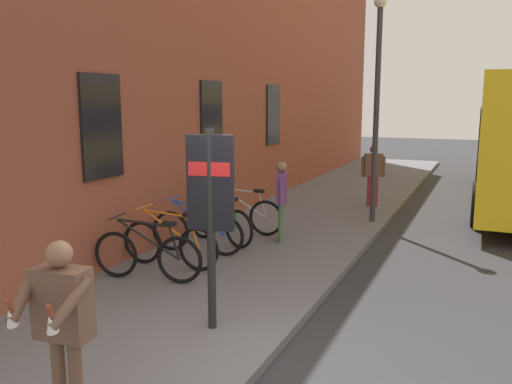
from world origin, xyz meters
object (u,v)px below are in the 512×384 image
object	(u,v)px
transit_info_sign	(210,196)
pedestrian_by_facade	(373,169)
bicycle_under_window	(148,255)
street_lamp	(377,90)
tourist_with_hotdogs	(61,315)
pedestrian_near_bus	(281,193)
bicycle_far_end	(170,244)
bicycle_mid_rack	(220,223)
bicycle_leaning_wall	(198,232)
bicycle_beside_lamp	(242,215)

from	to	relation	value
transit_info_sign	pedestrian_by_facade	bearing A→B (deg)	-1.67
bicycle_under_window	pedestrian_by_facade	distance (m)	7.28
bicycle_under_window	street_lamp	xyz separation A→B (m)	(5.29, -2.28, 2.51)
tourist_with_hotdogs	transit_info_sign	bearing A→B (deg)	-4.01
pedestrian_near_bus	street_lamp	world-z (taller)	street_lamp
bicycle_far_end	street_lamp	world-z (taller)	street_lamp
bicycle_far_end	bicycle_mid_rack	xyz separation A→B (m)	(1.63, -0.04, 0.00)
bicycle_leaning_wall	pedestrian_near_bus	world-z (taller)	pedestrian_near_bus
bicycle_leaning_wall	tourist_with_hotdogs	size ratio (longest dim) A/B	1.11
bicycle_far_end	transit_info_sign	bearing A→B (deg)	-135.47
bicycle_far_end	street_lamp	distance (m)	5.74
pedestrian_near_bus	tourist_with_hotdogs	world-z (taller)	tourist_with_hotdogs
bicycle_beside_lamp	bicycle_far_end	bearing A→B (deg)	177.27
bicycle_leaning_wall	bicycle_beside_lamp	size ratio (longest dim) A/B	1.00
transit_info_sign	bicycle_under_window	bearing A→B (deg)	57.42
bicycle_leaning_wall	bicycle_beside_lamp	world-z (taller)	same
bicycle_leaning_wall	pedestrian_by_facade	size ratio (longest dim) A/B	1.13
transit_info_sign	street_lamp	xyz separation A→B (m)	(6.37, -0.59, 1.30)
bicycle_far_end	pedestrian_near_bus	bearing A→B (deg)	-25.59
bicycle_beside_lamp	bicycle_mid_rack	bearing A→B (deg)	174.95
street_lamp	tourist_with_hotdogs	bearing A→B (deg)	175.01
tourist_with_hotdogs	street_lamp	size ratio (longest dim) A/B	0.33
bicycle_far_end	transit_info_sign	world-z (taller)	transit_info_sign
bicycle_leaning_wall	pedestrian_near_bus	distance (m)	1.79
bicycle_mid_rack	street_lamp	bearing A→B (deg)	-37.28
bicycle_far_end	street_lamp	xyz separation A→B (m)	(4.62, -2.32, 2.51)
bicycle_under_window	bicycle_leaning_wall	bearing A→B (deg)	1.59
pedestrian_by_facade	tourist_with_hotdogs	bearing A→B (deg)	177.83
bicycle_beside_lamp	transit_info_sign	world-z (taller)	transit_info_sign
tourist_with_hotdogs	bicycle_far_end	bearing A→B (deg)	21.66
transit_info_sign	tourist_with_hotdogs	size ratio (longest dim) A/B	1.50
bicycle_under_window	pedestrian_by_facade	xyz separation A→B (m)	(7.00, -1.92, 0.57)
bicycle_mid_rack	bicycle_far_end	bearing A→B (deg)	178.47
bicycle_far_end	pedestrian_by_facade	distance (m)	6.64
transit_info_sign	pedestrian_near_bus	distance (m)	4.08
tourist_with_hotdogs	street_lamp	distance (m)	8.81
bicycle_mid_rack	transit_info_sign	bearing A→B (deg)	-153.54
transit_info_sign	street_lamp	world-z (taller)	street_lamp
bicycle_leaning_wall	transit_info_sign	bearing A→B (deg)	-146.73
bicycle_beside_lamp	pedestrian_near_bus	world-z (taller)	pedestrian_near_bus
bicycle_beside_lamp	pedestrian_by_facade	xyz separation A→B (m)	(3.86, -1.84, 0.57)
bicycle_beside_lamp	transit_info_sign	distance (m)	4.67
bicycle_far_end	bicycle_mid_rack	size ratio (longest dim) A/B	1.05
bicycle_leaning_wall	bicycle_beside_lamp	distance (m)	1.59
bicycle_mid_rack	pedestrian_near_bus	xyz separation A→B (m)	(0.59, -1.02, 0.55)
bicycle_leaning_wall	street_lamp	xyz separation A→B (m)	(3.74, -2.32, 2.51)
bicycle_under_window	transit_info_sign	world-z (taller)	transit_info_sign
pedestrian_near_bus	street_lamp	distance (m)	3.34
bicycle_mid_rack	transit_info_sign	xyz separation A→B (m)	(-3.38, -1.68, 1.21)
bicycle_under_window	bicycle_far_end	size ratio (longest dim) A/B	0.99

